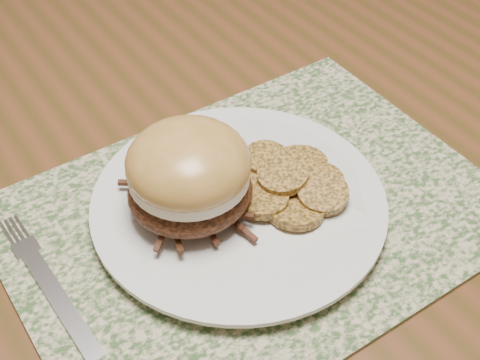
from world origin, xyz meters
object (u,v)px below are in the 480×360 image
Objects in this scene: dining_table at (125,213)px; dinner_plate at (239,205)px; pork_sandwich at (189,175)px; fork at (48,282)px.

dining_table is 0.17m from dinner_plate.
pork_sandwich is (-0.04, 0.01, 0.05)m from dinner_plate.
fork is at bearing 179.01° from pork_sandwich.
pork_sandwich is (0.02, -0.12, 0.14)m from dining_table.
pork_sandwich is at bearing -79.73° from dining_table.
fork is at bearing -136.21° from dining_table.
dining_table is 12.97× the size of pork_sandwich.
dinner_plate reaches higher than fork.
dinner_plate is at bearing -17.97° from pork_sandwich.
pork_sandwich is 0.63× the size of fork.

